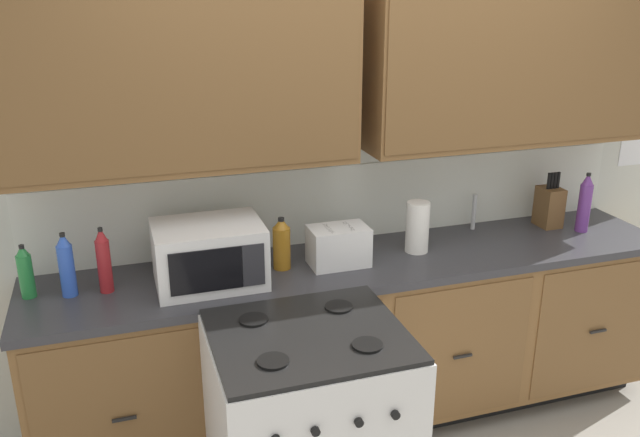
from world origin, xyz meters
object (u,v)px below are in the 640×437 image
(bottle_green, at_px, (25,272))
(bottle_amber, at_px, (282,244))
(bottle_blue, at_px, (66,265))
(knife_block, at_px, (549,206))
(paper_towel_roll, at_px, (417,227))
(bottle_red, at_px, (104,261))
(microwave, at_px, (209,254))
(stove_range, at_px, (309,434))
(bottle_violet, at_px, (585,203))
(toaster, at_px, (338,246))

(bottle_green, height_order, bottle_amber, bottle_amber)
(bottle_blue, bearing_deg, bottle_green, 167.21)
(knife_block, distance_m, bottle_blue, 2.51)
(paper_towel_roll, relative_size, bottle_amber, 1.02)
(bottle_red, bearing_deg, bottle_blue, 176.72)
(microwave, xyz_separation_m, paper_towel_roll, (1.05, 0.05, -0.01))
(paper_towel_roll, xyz_separation_m, bottle_red, (-1.50, 0.00, 0.02))
(stove_range, distance_m, bottle_blue, 1.25)
(bottle_violet, bearing_deg, knife_block, 135.18)
(paper_towel_roll, relative_size, bottle_violet, 0.79)
(stove_range, xyz_separation_m, bottle_violet, (1.75, 0.63, 0.61))
(knife_block, relative_size, bottle_red, 1.04)
(paper_towel_roll, distance_m, bottle_amber, 0.70)
(knife_block, relative_size, bottle_amber, 1.22)
(microwave, bearing_deg, bottle_red, 173.53)
(microwave, height_order, bottle_green, microwave)
(paper_towel_roll, bearing_deg, toaster, -175.33)
(stove_range, height_order, bottle_blue, bottle_blue)
(paper_towel_roll, distance_m, bottle_blue, 1.65)
(microwave, height_order, bottle_red, bottle_red)
(bottle_green, relative_size, bottle_amber, 0.95)
(paper_towel_roll, height_order, bottle_violet, bottle_violet)
(paper_towel_roll, distance_m, bottle_violet, 0.98)
(paper_towel_roll, relative_size, bottle_blue, 0.90)
(microwave, bearing_deg, bottle_green, 172.76)
(knife_block, height_order, bottle_red, knife_block)
(microwave, relative_size, bottle_blue, 1.66)
(knife_block, bearing_deg, bottle_violet, -44.82)
(bottle_red, bearing_deg, paper_towel_roll, -0.04)
(toaster, height_order, bottle_amber, bottle_amber)
(bottle_violet, distance_m, bottle_amber, 1.69)
(bottle_blue, xyz_separation_m, bottle_amber, (0.95, -0.00, -0.02))
(microwave, distance_m, bottle_blue, 0.60)
(microwave, bearing_deg, toaster, 1.35)
(toaster, distance_m, paper_towel_roll, 0.43)
(knife_block, height_order, bottle_green, knife_block)
(bottle_violet, relative_size, bottle_amber, 1.29)
(bottle_blue, distance_m, bottle_violet, 2.64)
(knife_block, xyz_separation_m, bottle_red, (-2.35, -0.11, 0.03))
(paper_towel_roll, xyz_separation_m, bottle_blue, (-1.65, 0.01, 0.01))
(microwave, distance_m, bottle_amber, 0.35)
(bottle_blue, xyz_separation_m, bottle_violet, (2.64, -0.03, 0.02))
(microwave, xyz_separation_m, toaster, (0.62, 0.01, -0.04))
(knife_block, height_order, bottle_blue, knife_block)
(stove_range, xyz_separation_m, bottle_amber, (0.07, 0.65, 0.58))
(toaster, bearing_deg, bottle_green, 176.57)
(bottle_amber, bearing_deg, paper_towel_roll, -0.49)
(stove_range, height_order, bottle_amber, bottle_amber)
(microwave, relative_size, bottle_violet, 1.46)
(stove_range, relative_size, microwave, 1.98)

